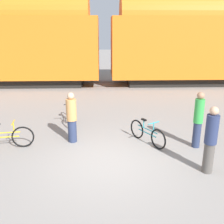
{
  "coord_description": "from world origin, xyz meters",
  "views": [
    {
      "loc": [
        -0.16,
        -6.65,
        3.63
      ],
      "look_at": [
        0.12,
        1.18,
        1.1
      ],
      "focal_mm": 42.0,
      "sensor_mm": 36.0,
      "label": 1
    }
  ],
  "objects": [
    {
      "name": "bicycle_yellow",
      "position": [
        -3.23,
        0.98,
        0.37
      ],
      "size": [
        1.76,
        0.46,
        0.86
      ],
      "color": "black",
      "rests_on": "ground_plane"
    },
    {
      "name": "person_in_tan",
      "position": [
        -1.19,
        1.44,
        0.84
      ],
      "size": [
        0.34,
        0.34,
        1.68
      ],
      "rotation": [
        0.0,
        0.0,
        5.93
      ],
      "color": "#283351",
      "rests_on": "ground_plane"
    },
    {
      "name": "person_in_navy",
      "position": [
        2.55,
        -0.64,
        0.92
      ],
      "size": [
        0.32,
        0.32,
        1.8
      ],
      "rotation": [
        0.0,
        0.0,
        5.68
      ],
      "color": "#514C47",
      "rests_on": "ground_plane"
    },
    {
      "name": "bicycle_teal",
      "position": [
        1.26,
        1.21,
        0.35
      ],
      "size": [
        0.95,
        1.46,
        0.81
      ],
      "color": "black",
      "rests_on": "ground_plane"
    },
    {
      "name": "freight_train",
      "position": [
        0.0,
        10.67,
        3.03
      ],
      "size": [
        57.68,
        3.04,
        5.75
      ],
      "color": "black",
      "rests_on": "ground_plane"
    },
    {
      "name": "ground_plane",
      "position": [
        0.0,
        0.0,
        0.0
      ],
      "size": [
        80.0,
        80.0,
        0.0
      ],
      "primitive_type": "plane",
      "color": "gray"
    },
    {
      "name": "bicycle_black",
      "position": [
        -1.47,
        3.23,
        0.37
      ],
      "size": [
        0.46,
        1.78,
        0.88
      ],
      "color": "black",
      "rests_on": "ground_plane"
    },
    {
      "name": "rail_near",
      "position": [
        0.0,
        9.95,
        0.01
      ],
      "size": [
        69.68,
        0.07,
        0.01
      ],
      "primitive_type": "cube",
      "color": "#4C4238",
      "rests_on": "ground_plane"
    },
    {
      "name": "person_in_green",
      "position": [
        2.78,
        0.89,
        0.92
      ],
      "size": [
        0.29,
        0.29,
        1.79
      ],
      "rotation": [
        0.0,
        0.0,
        0.65
      ],
      "color": "#283351",
      "rests_on": "ground_plane"
    },
    {
      "name": "rail_far",
      "position": [
        0.0,
        11.39,
        0.01
      ],
      "size": [
        69.68,
        0.07,
        0.01
      ],
      "primitive_type": "cube",
      "color": "#4C4238",
      "rests_on": "ground_plane"
    }
  ]
}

